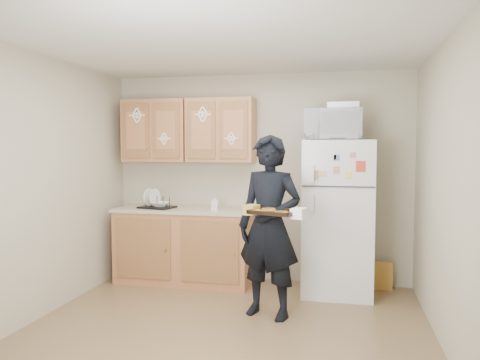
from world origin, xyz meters
name	(u,v)px	position (x,y,z in m)	size (l,w,h in m)	color
floor	(222,336)	(0.00, 0.00, 0.00)	(3.60, 3.60, 0.00)	brown
ceiling	(221,41)	(0.00, 0.00, 2.50)	(3.60, 3.60, 0.00)	silver
wall_back	(259,178)	(0.00, 1.80, 1.25)	(3.60, 0.04, 2.50)	#AEA58D
wall_front	(124,226)	(0.00, -1.80, 1.25)	(3.60, 0.04, 2.50)	#AEA58D
wall_left	(34,187)	(-1.80, 0.00, 1.25)	(0.04, 3.60, 2.50)	#AEA58D
wall_right	(451,196)	(1.80, 0.00, 1.25)	(0.04, 3.60, 2.50)	#AEA58D
refrigerator	(338,217)	(0.95, 1.43, 0.85)	(0.75, 0.70, 1.70)	silver
base_cabinet	(185,247)	(-0.85, 1.48, 0.43)	(1.60, 0.60, 0.86)	#945B33
countertop	(184,210)	(-0.85, 1.48, 0.88)	(1.64, 0.64, 0.04)	#C5B798
upper_cab_left	(157,131)	(-1.25, 1.61, 1.83)	(0.80, 0.33, 0.75)	#945B33
upper_cab_right	(221,130)	(-0.43, 1.61, 1.83)	(0.80, 0.33, 0.75)	#945B33
cereal_box	(383,276)	(1.47, 1.67, 0.16)	(0.20, 0.07, 0.32)	gold
person	(269,226)	(0.32, 0.56, 0.87)	(0.63, 0.42, 1.74)	black
baking_tray	(275,213)	(0.41, 0.27, 1.04)	(0.41, 0.30, 0.04)	black
pizza_front_left	(262,211)	(0.30, 0.24, 1.06)	(0.14, 0.14, 0.02)	orange
pizza_front_right	(281,212)	(0.48, 0.18, 1.06)	(0.14, 0.14, 0.02)	orange
pizza_back_left	(268,209)	(0.34, 0.37, 1.06)	(0.14, 0.14, 0.02)	orange
microwave	(334,125)	(0.89, 1.38, 1.87)	(0.60, 0.41, 0.33)	silver
foil_pan	(344,106)	(1.00, 1.41, 2.07)	(0.33, 0.23, 0.07)	#B9B8C0
dish_rack	(157,202)	(-1.16, 1.40, 0.98)	(0.39, 0.29, 0.16)	black
bowl	(160,204)	(-1.12, 1.40, 0.95)	(0.22, 0.22, 0.05)	silver
soap_bottle	(215,203)	(-0.44, 1.35, 0.99)	(0.08, 0.08, 0.17)	silver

